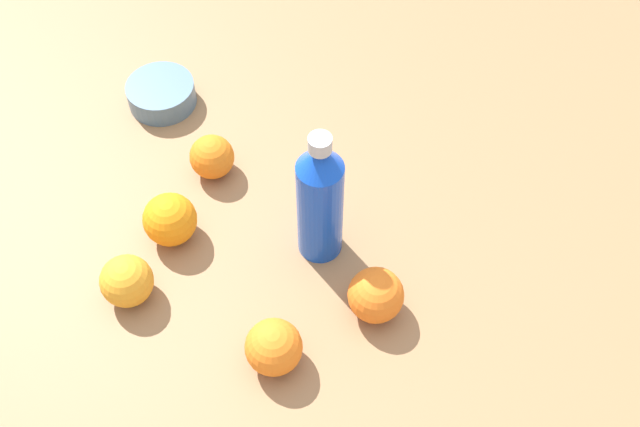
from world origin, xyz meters
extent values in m
plane|color=olive|center=(0.00, 0.00, 0.00)|extent=(2.40, 2.40, 0.00)
cylinder|color=blue|center=(0.01, -0.02, 0.09)|extent=(0.06, 0.06, 0.18)
cone|color=blue|center=(0.01, -0.02, 0.20)|extent=(0.06, 0.06, 0.04)
cylinder|color=#B2B7BF|center=(0.01, -0.02, 0.23)|extent=(0.03, 0.03, 0.02)
sphere|color=orange|center=(0.16, -0.25, 0.04)|extent=(0.07, 0.07, 0.07)
sphere|color=orange|center=(-0.08, -0.22, 0.03)|extent=(0.07, 0.07, 0.07)
sphere|color=orange|center=(0.09, 0.08, 0.04)|extent=(0.08, 0.08, 0.08)
sphere|color=orange|center=(0.20, -0.03, 0.04)|extent=(0.08, 0.08, 0.08)
sphere|color=orange|center=(0.05, -0.23, 0.04)|extent=(0.08, 0.08, 0.08)
cylinder|color=slate|center=(-0.20, -0.35, 0.02)|extent=(0.11, 0.11, 0.04)
camera|label=1|loc=(0.60, 0.15, 0.95)|focal=43.00mm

